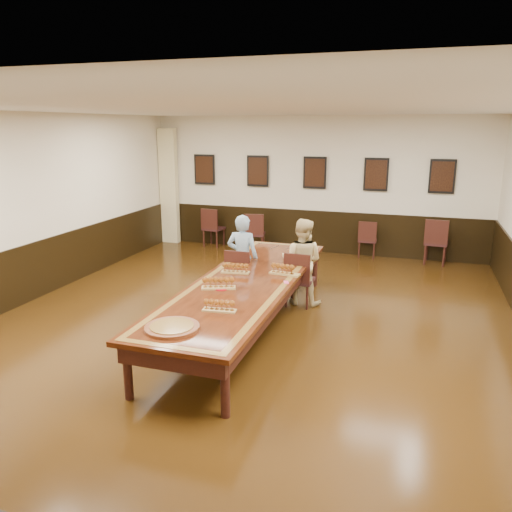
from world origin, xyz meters
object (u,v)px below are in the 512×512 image
(chair_man, at_px, (241,275))
(spare_chair_d, at_px, (436,241))
(conference_table, at_px, (246,289))
(spare_chair_b, at_px, (255,233))
(spare_chair_a, at_px, (214,227))
(person_man, at_px, (243,258))
(carved_platter, at_px, (172,328))
(chair_woman, at_px, (300,278))
(spare_chair_c, at_px, (368,239))
(person_woman, at_px, (302,262))

(chair_man, bearing_deg, spare_chair_d, -133.62)
(spare_chair_d, xyz_separation_m, conference_table, (-2.79, -4.70, 0.10))
(spare_chair_b, bearing_deg, spare_chair_a, -23.95)
(person_man, height_order, carved_platter, person_man)
(chair_woman, relative_size, spare_chair_c, 1.09)
(chair_man, height_order, spare_chair_c, chair_man)
(spare_chair_a, xyz_separation_m, carved_platter, (2.31, -6.72, 0.29))
(chair_woman, bearing_deg, spare_chair_b, -57.93)
(spare_chair_d, distance_m, person_woman, 4.06)
(chair_man, relative_size, spare_chair_c, 1.09)
(chair_woman, relative_size, spare_chair_a, 0.97)
(carved_platter, bearing_deg, person_woman, 77.47)
(spare_chair_d, bearing_deg, person_woman, 62.44)
(conference_table, bearing_deg, spare_chair_c, 74.83)
(spare_chair_a, height_order, spare_chair_c, spare_chair_a)
(chair_woman, height_order, person_man, person_man)
(spare_chair_d, distance_m, person_man, 4.80)
(spare_chair_c, distance_m, person_woman, 3.59)
(spare_chair_a, relative_size, person_man, 0.65)
(spare_chair_c, xyz_separation_m, spare_chair_d, (1.49, -0.12, 0.08))
(spare_chair_c, distance_m, conference_table, 5.00)
(chair_man, bearing_deg, person_man, -90.00)
(chair_man, height_order, conference_table, chair_man)
(chair_woman, distance_m, carved_platter, 3.30)
(spare_chair_a, xyz_separation_m, spare_chair_d, (5.30, -0.04, 0.02))
(chair_man, bearing_deg, chair_woman, -173.93)
(spare_chair_c, distance_m, spare_chair_d, 1.49)
(spare_chair_b, height_order, spare_chair_c, spare_chair_b)
(chair_man, distance_m, carved_platter, 3.10)
(chair_man, distance_m, spare_chair_d, 4.87)
(spare_chair_d, bearing_deg, chair_woman, 63.16)
(spare_chair_b, bearing_deg, conference_table, 95.07)
(conference_table, bearing_deg, chair_woman, 66.07)
(spare_chair_b, distance_m, spare_chair_d, 4.11)
(person_man, bearing_deg, spare_chair_a, -61.74)
(chair_man, relative_size, spare_chair_d, 0.93)
(spare_chair_b, bearing_deg, spare_chair_d, 171.93)
(spare_chair_b, bearing_deg, person_man, 93.14)
(spare_chair_b, xyz_separation_m, person_woman, (1.86, -3.15, 0.26))
(spare_chair_a, relative_size, spare_chair_d, 0.95)
(spare_chair_c, bearing_deg, person_woman, 77.13)
(spare_chair_c, height_order, person_man, person_man)
(spare_chair_b, relative_size, conference_table, 0.19)
(person_woman, bearing_deg, spare_chair_d, -121.33)
(conference_table, bearing_deg, spare_chair_d, 59.27)
(spare_chair_a, bearing_deg, person_man, 126.53)
(person_man, height_order, person_woman, person_man)
(spare_chair_d, bearing_deg, chair_man, 54.03)
(spare_chair_c, height_order, person_woman, person_woman)
(person_man, bearing_deg, chair_woman, -179.62)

